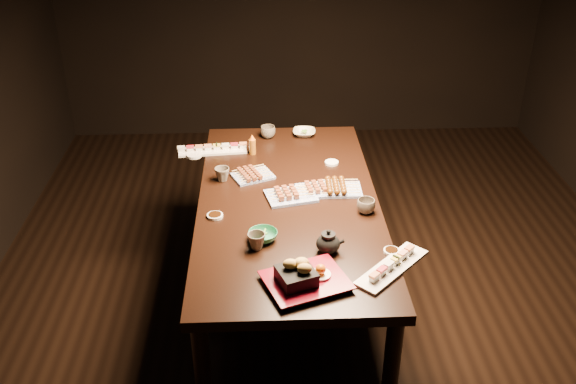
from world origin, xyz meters
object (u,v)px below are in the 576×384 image
object	(u,v)px
yakitori_plate_right	(320,186)
sushi_platter_far	(212,148)
edamame_bowl_cream	(304,133)
sushi_platter_near	(392,264)
teacup_near_left	(256,241)
teapot	(328,241)
teacup_far_left	(222,174)
condiment_bottle	(252,144)
dining_table	(288,261)
tempura_tray	(306,273)
teacup_mid_right	(366,206)
yakitori_plate_center	(291,192)
yakitori_plate_left	(253,173)
edamame_bowl_green	(263,236)
teacup_far_right	(268,132)

from	to	relation	value
yakitori_plate_right	sushi_platter_far	bearing A→B (deg)	130.00
edamame_bowl_cream	sushi_platter_near	bearing A→B (deg)	-78.55
teacup_near_left	teapot	xyz separation A→B (m)	(0.31, -0.04, 0.02)
teacup_far_left	condiment_bottle	world-z (taller)	condiment_bottle
dining_table	edamame_bowl_cream	xyz separation A→B (m)	(0.13, 0.78, 0.39)
tempura_tray	teacup_near_left	xyz separation A→B (m)	(-0.20, 0.27, -0.02)
teacup_mid_right	condiment_bottle	distance (m)	0.87
sushi_platter_near	teacup_near_left	xyz separation A→B (m)	(-0.57, 0.18, 0.01)
yakitori_plate_center	edamame_bowl_cream	bearing A→B (deg)	68.10
tempura_tray	sushi_platter_near	bearing A→B (deg)	-6.91
yakitori_plate_right	condiment_bottle	world-z (taller)	condiment_bottle
yakitori_plate_left	sushi_platter_near	bearing A→B (deg)	-78.39
teacup_near_left	condiment_bottle	distance (m)	0.95
edamame_bowl_green	teacup_far_left	size ratio (longest dim) A/B	1.69
teacup_far_right	teacup_near_left	bearing A→B (deg)	-93.44
sushi_platter_far	teacup_far_left	distance (m)	0.36
sushi_platter_far	teacup_near_left	distance (m)	1.02
yakitori_plate_right	condiment_bottle	bearing A→B (deg)	117.69
sushi_platter_far	teapot	xyz separation A→B (m)	(0.57, -1.03, 0.03)
yakitori_plate_right	yakitori_plate_left	size ratio (longest dim) A/B	1.10
sushi_platter_far	condiment_bottle	world-z (taller)	condiment_bottle
sushi_platter_far	teacup_far_left	world-z (taller)	teacup_far_left
edamame_bowl_cream	teacup_near_left	distance (m)	1.23
sushi_platter_far	yakitori_plate_right	distance (m)	0.76
yakitori_plate_left	teacup_near_left	world-z (taller)	teacup_near_left
tempura_tray	teacup_near_left	world-z (taller)	tempura_tray
dining_table	teacup_near_left	bearing A→B (deg)	-126.79
yakitori_plate_left	teapot	size ratio (longest dim) A/B	1.64
edamame_bowl_green	tempura_tray	world-z (taller)	tempura_tray
teacup_near_left	teacup_far_left	distance (m)	0.67
yakitori_plate_right	edamame_bowl_cream	xyz separation A→B (m)	(-0.03, 0.70, -0.01)
yakitori_plate_center	edamame_bowl_cream	xyz separation A→B (m)	(0.12, 0.75, -0.01)
edamame_bowl_green	teapot	world-z (taller)	teapot
sushi_platter_far	teacup_far_left	bearing A→B (deg)	96.09
sushi_platter_far	teacup_far_left	xyz separation A→B (m)	(0.07, -0.35, 0.01)
yakitori_plate_center	edamame_bowl_green	size ratio (longest dim) A/B	1.85
sushi_platter_near	yakitori_plate_right	xyz separation A→B (m)	(-0.25, 0.68, 0.00)
yakitori_plate_right	teacup_far_left	bearing A→B (deg)	154.88
dining_table	yakitori_plate_right	distance (m)	0.44
edamame_bowl_green	tempura_tray	xyz separation A→B (m)	(0.17, -0.34, 0.04)
yakitori_plate_right	teacup_far_left	distance (m)	0.52
sushi_platter_near	tempura_tray	world-z (taller)	tempura_tray
edamame_bowl_green	teacup_near_left	bearing A→B (deg)	-113.58
edamame_bowl_green	teacup_near_left	world-z (taller)	teacup_near_left
sushi_platter_far	teapot	distance (m)	1.17
teacup_near_left	sushi_platter_near	bearing A→B (deg)	-17.61
sushi_platter_near	teacup_far_left	bearing A→B (deg)	86.91
yakitori_plate_left	teacup_mid_right	bearing A→B (deg)	-58.39
sushi_platter_near	condiment_bottle	bearing A→B (deg)	72.03
yakitori_plate_right	teacup_far_left	size ratio (longest dim) A/B	2.89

